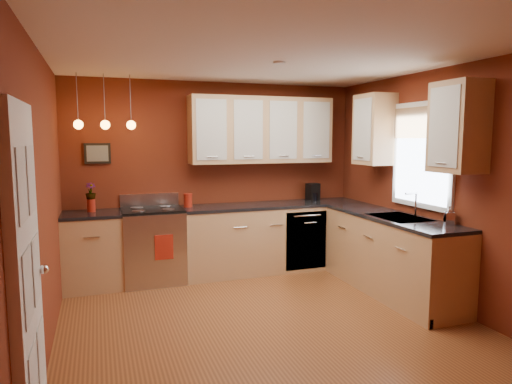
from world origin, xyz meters
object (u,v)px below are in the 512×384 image
object	(u,v)px
red_canister	(188,200)
gas_range	(153,245)
sink	(400,219)
soap_pump	(449,215)
coffee_maker	(313,193)

from	to	relation	value
red_canister	gas_range	bearing A→B (deg)	-171.88
sink	soap_pump	world-z (taller)	sink
soap_pump	gas_range	bearing A→B (deg)	144.03
coffee_maker	red_canister	bearing A→B (deg)	167.50
sink	gas_range	bearing A→B (deg)	150.22
sink	coffee_maker	xyz separation A→B (m)	(-0.31, 1.62, 0.14)
coffee_maker	sink	bearing A→B (deg)	-93.40
sink	soap_pump	distance (m)	0.60
red_canister	soap_pump	bearing A→B (deg)	-41.95
coffee_maker	soap_pump	distance (m)	2.23
sink	coffee_maker	distance (m)	1.65
red_canister	soap_pump	size ratio (longest dim) A/B	0.90
sink	red_canister	world-z (taller)	sink
sink	coffee_maker	world-z (taller)	sink
gas_range	red_canister	world-z (taller)	red_canister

